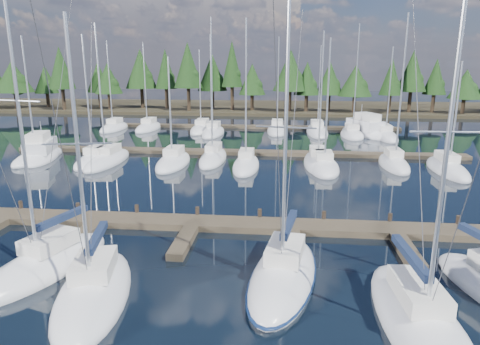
# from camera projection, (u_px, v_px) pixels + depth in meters

# --- Properties ---
(ground) EXTENTS (260.00, 260.00, 0.00)m
(ground) POSITION_uv_depth(u_px,v_px,m) (222.00, 177.00, 38.12)
(ground) COLOR black
(ground) RESTS_ON ground
(far_shore) EXTENTS (220.00, 30.00, 0.60)m
(far_shore) POSITION_uv_depth(u_px,v_px,m) (260.00, 107.00, 95.88)
(far_shore) COLOR #312A1B
(far_shore) RESTS_ON ground
(main_dock) EXTENTS (44.00, 6.13, 0.90)m
(main_dock) POSITION_uv_depth(u_px,v_px,m) (192.00, 227.00, 25.88)
(main_dock) COLOR #4A3F2E
(main_dock) RESTS_ON ground
(back_docks) EXTENTS (50.00, 21.80, 0.40)m
(back_docks) POSITION_uv_depth(u_px,v_px,m) (243.00, 138.00, 56.95)
(back_docks) COLOR #4A3F2E
(back_docks) RESTS_ON ground
(front_sailboat_2) EXTENTS (4.93, 8.44, 14.94)m
(front_sailboat_2) POSITION_uv_depth(u_px,v_px,m) (46.00, 264.00, 20.81)
(front_sailboat_2) COLOR silver
(front_sailboat_2) RESTS_ON ground
(front_sailboat_3) EXTENTS (4.53, 8.37, 12.36)m
(front_sailboat_3) POSITION_uv_depth(u_px,v_px,m) (94.00, 292.00, 18.33)
(front_sailboat_3) COLOR silver
(front_sailboat_3) RESTS_ON ground
(front_sailboat_4) EXTENTS (4.23, 9.04, 13.12)m
(front_sailboat_4) POSITION_uv_depth(u_px,v_px,m) (283.00, 275.00, 19.81)
(front_sailboat_4) COLOR silver
(front_sailboat_4) RESTS_ON ground
(front_sailboat_5) EXTENTS (3.35, 9.53, 13.85)m
(front_sailboat_5) POSITION_uv_depth(u_px,v_px,m) (420.00, 322.00, 16.17)
(front_sailboat_5) COLOR silver
(front_sailboat_5) RESTS_ON ground
(back_sailboat_rows) EXTENTS (43.85, 32.69, 16.64)m
(back_sailboat_rows) POSITION_uv_depth(u_px,v_px,m) (242.00, 144.00, 52.46)
(back_sailboat_rows) COLOR silver
(back_sailboat_rows) RESTS_ON ground
(motor_yacht_left) EXTENTS (5.64, 9.83, 4.67)m
(motor_yacht_left) POSITION_uv_depth(u_px,v_px,m) (41.00, 154.00, 45.33)
(motor_yacht_left) COLOR silver
(motor_yacht_left) RESTS_ON ground
(motor_yacht_right) EXTENTS (7.43, 10.82, 5.18)m
(motor_yacht_right) POSITION_uv_depth(u_px,v_px,m) (365.00, 131.00, 60.10)
(motor_yacht_right) COLOR silver
(motor_yacht_right) RESTS_ON ground
(tree_line) EXTENTS (183.93, 11.87, 13.69)m
(tree_line) POSITION_uv_depth(u_px,v_px,m) (233.00, 76.00, 85.20)
(tree_line) COLOR black
(tree_line) RESTS_ON far_shore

